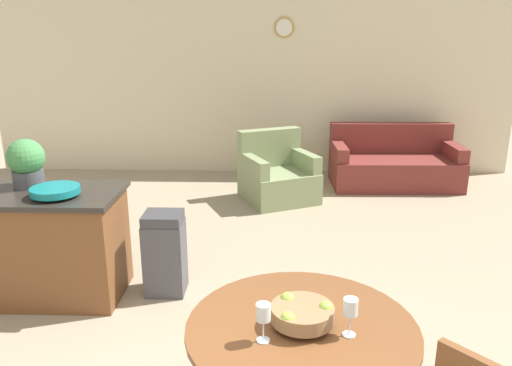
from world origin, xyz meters
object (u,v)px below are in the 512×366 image
Objects in this scene: dining_table at (301,355)px; armchair at (277,177)px; kitchen_island at (45,244)px; teal_bowl at (55,191)px; trash_bin at (165,253)px; wine_glass_left at (263,314)px; fruit_bowl at (302,313)px; wine_glass_right at (350,309)px; potted_plant at (26,162)px; couch at (394,165)px.

dining_table is 1.03× the size of armchair.
kitchen_island reaches higher than dining_table.
trash_bin is at bearing 13.41° from teal_bowl.
wine_glass_left is 0.17× the size of armchair.
wine_glass_right is at bearing -19.16° from fruit_bowl.
kitchen_island is at bearing -47.09° from potted_plant.
couch is at bearing 70.12° from wine_glass_left.
kitchen_island is 3.45× the size of teal_bowl.
wine_glass_left is 4.32m from armchair.
dining_table is 2.37m from teal_bowl.
fruit_bowl is 0.24m from wine_glass_right.
wine_glass_left is 0.15× the size of kitchen_island.
teal_bowl is 0.21× the size of couch.
armchair is at bearing 93.90° from wine_glass_right.
couch is at bearing 39.78° from potted_plant.
potted_plant is 0.22× the size of couch.
teal_bowl is at bearing -38.20° from potted_plant.
kitchen_island is 0.69m from potted_plant.
wine_glass_right is 0.15× the size of kitchen_island.
teal_bowl is at bearing -136.49° from couch.
couch is at bearing 42.21° from kitchen_island.
wine_glass_left is (-0.19, -0.13, 0.31)m from dining_table.
armchair is (-1.69, -0.72, 0.01)m from couch.
teal_bowl reaches higher than wine_glass_right.
trash_bin is 2.67m from armchair.
kitchen_island is (-2.01, 1.57, -0.36)m from fruit_bowl.
fruit_bowl is 2.77m from potted_plant.
potted_plant is (-0.14, 0.15, 0.66)m from kitchen_island.
dining_table is 2.56m from kitchen_island.
fruit_bowl is at bearing -109.53° from couch.
wine_glass_left is at bearing -64.53° from trash_bin.
kitchen_island is 1.81× the size of trash_bin.
potted_plant is (-2.37, 1.80, 0.23)m from wine_glass_right.
potted_plant is at bearing 141.80° from teal_bowl.
kitchen_island is (-2.01, 1.57, -0.12)m from dining_table.
couch is at bearing 50.34° from trash_bin.
wine_glass_right is (0.41, 0.06, 0.00)m from wine_glass_left.
wine_glass_left is 2.05m from trash_bin.
dining_table is 5.94× the size of wine_glass_right.
wine_glass_left is at bearing -43.49° from potted_plant.
kitchen_island is 0.72× the size of couch.
teal_bowl is (-2.04, 1.55, 0.07)m from wine_glass_right.
wine_glass_right is at bearing -36.54° from kitchen_island.
trash_bin is at bearing 115.47° from wine_glass_left.
wine_glass_left reaches higher than trash_bin.
fruit_bowl reaches higher than couch.
couch is 1.84m from armchair.
armchair is at bearing 90.96° from dining_table.
kitchen_island reaches higher than armchair.
kitchen_island is (-2.23, 1.65, -0.43)m from wine_glass_right.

